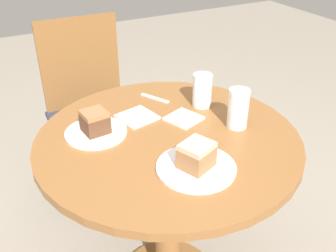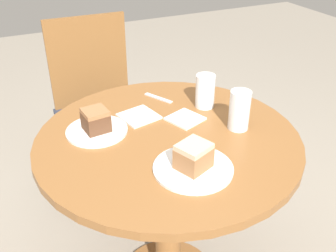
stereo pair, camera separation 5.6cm
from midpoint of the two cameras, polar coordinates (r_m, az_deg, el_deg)
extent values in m
cylinder|color=brown|center=(1.61, -1.03, -13.05)|extent=(0.11, 0.11, 0.70)
cylinder|color=brown|center=(1.38, -1.17, -1.98)|extent=(0.93, 0.93, 0.03)
cylinder|color=brown|center=(2.10, -14.55, -8.21)|extent=(0.04, 0.04, 0.42)
cylinder|color=brown|center=(2.18, -4.03, -5.46)|extent=(0.04, 0.04, 0.42)
cylinder|color=brown|center=(2.40, -16.64, -3.06)|extent=(0.04, 0.04, 0.42)
cylinder|color=brown|center=(2.47, -7.38, -0.84)|extent=(0.04, 0.04, 0.42)
cube|color=#2D3342|center=(2.16, -11.20, 0.63)|extent=(0.47, 0.43, 0.03)
cube|color=brown|center=(2.22, -13.35, 8.86)|extent=(0.43, 0.03, 0.50)
cylinder|color=white|center=(1.22, 2.76, -6.05)|extent=(0.25, 0.25, 0.01)
cylinder|color=white|center=(1.41, -11.52, -0.95)|extent=(0.22, 0.22, 0.01)
cube|color=#9E6B42|center=(1.19, 2.80, -4.60)|extent=(0.12, 0.12, 0.07)
cube|color=beige|center=(1.17, 2.85, -2.96)|extent=(0.12, 0.11, 0.02)
cube|color=brown|center=(1.40, -11.67, 0.33)|extent=(0.09, 0.09, 0.06)
cube|color=#9E6B42|center=(1.38, -11.84, 1.75)|extent=(0.09, 0.09, 0.02)
cylinder|color=beige|center=(1.43, 8.91, 1.38)|extent=(0.07, 0.07, 0.08)
cylinder|color=white|center=(1.42, 9.01, 2.50)|extent=(0.07, 0.07, 0.15)
cylinder|color=silver|center=(1.56, 3.92, 4.54)|extent=(0.07, 0.07, 0.09)
cylinder|color=white|center=(1.55, 3.95, 5.17)|extent=(0.08, 0.08, 0.13)
cube|color=silver|center=(1.49, -5.59, 1.30)|extent=(0.15, 0.15, 0.01)
cube|color=silver|center=(1.63, -2.90, 4.04)|extent=(0.08, 0.13, 0.00)
cube|color=silver|center=(1.48, 1.19, 1.10)|extent=(0.15, 0.15, 0.01)
camera|label=1|loc=(0.03, -91.19, -0.70)|focal=42.00mm
camera|label=2|loc=(0.03, 88.81, 0.70)|focal=42.00mm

